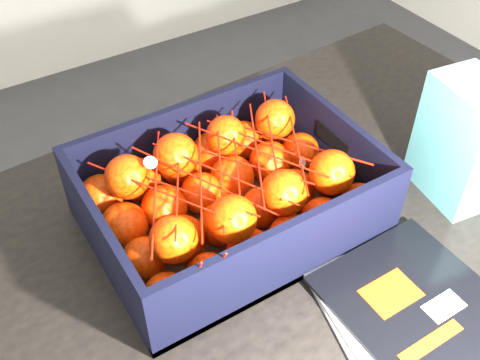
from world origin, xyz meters
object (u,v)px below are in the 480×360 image
magazine_stack (422,322)px  produce_crate (230,202)px  retail_carton (464,142)px  table (291,271)px

magazine_stack → produce_crate: produce_crate is taller
magazine_stack → retail_carton: size_ratio=1.58×
produce_crate → retail_carton: size_ratio=2.06×
magazine_stack → retail_carton: bearing=36.3°
table → produce_crate: size_ratio=2.99×
magazine_stack → retail_carton: 0.30m
magazine_stack → retail_carton: retail_carton is taller
retail_carton → magazine_stack: bearing=-135.7°
table → produce_crate: bearing=133.7°
table → retail_carton: 0.34m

